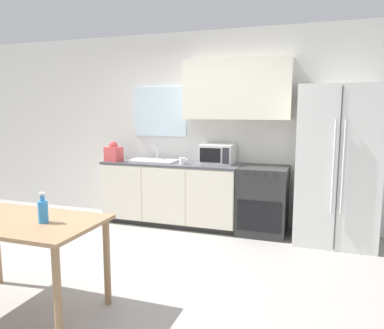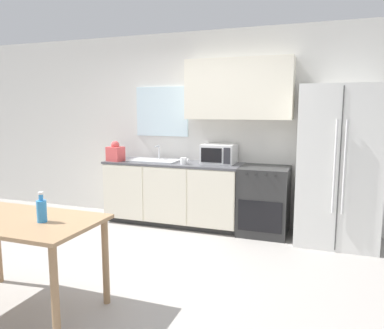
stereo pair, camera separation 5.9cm
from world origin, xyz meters
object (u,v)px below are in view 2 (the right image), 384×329
at_px(refrigerator, 338,166).
at_px(drink_bottle, 42,210).
at_px(oven_range, 264,201).
at_px(microwave, 219,154).
at_px(dining_table, 19,232).
at_px(coffee_mug, 184,161).

relative_size(refrigerator, drink_bottle, 8.10).
relative_size(oven_range, refrigerator, 0.46).
height_order(oven_range, microwave, microwave).
distance_m(microwave, dining_table, 2.83).
height_order(oven_range, drink_bottle, drink_bottle).
distance_m(refrigerator, coffee_mug, 1.94).
bearing_deg(drink_bottle, refrigerator, 49.28).
bearing_deg(refrigerator, dining_table, -133.80).
bearing_deg(oven_range, microwave, 171.93).
bearing_deg(coffee_mug, refrigerator, 2.94).
bearing_deg(dining_table, oven_range, 59.08).
bearing_deg(oven_range, refrigerator, -3.11).
distance_m(refrigerator, dining_table, 3.50).
relative_size(microwave, coffee_mug, 3.67).
xyz_separation_m(oven_range, drink_bottle, (-1.30, -2.57, 0.42)).
height_order(refrigerator, drink_bottle, refrigerator).
bearing_deg(drink_bottle, microwave, 76.23).
bearing_deg(drink_bottle, oven_range, 63.27).
xyz_separation_m(oven_range, coffee_mug, (-1.06, -0.15, 0.49)).
xyz_separation_m(microwave, drink_bottle, (-0.65, -2.67, -0.16)).
distance_m(oven_range, dining_table, 3.00).
relative_size(coffee_mug, drink_bottle, 0.51).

